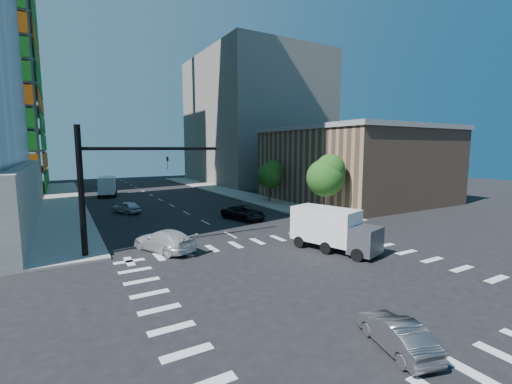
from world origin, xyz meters
TOP-DOWN VIEW (x-y plane):
  - ground at (0.00, 0.00)m, footprint 160.00×160.00m
  - road_markings at (0.00, 0.00)m, footprint 20.00×20.00m
  - sidewalk_ne at (12.50, 40.00)m, footprint 5.00×60.00m
  - sidewalk_nw at (-12.50, 40.00)m, footprint 5.00×60.00m
  - commercial_building at (25.00, 22.00)m, footprint 20.50×22.50m
  - bg_building_ne at (27.00, 55.00)m, footprint 24.00×30.00m
  - signal_mast_nw at (-10.00, 11.50)m, footprint 10.20×0.40m
  - tree_south at (12.63, 13.90)m, footprint 4.16×4.16m
  - tree_north at (12.93, 25.90)m, footprint 3.54×3.52m
  - car_nb_far at (4.11, 17.38)m, footprint 3.75×5.68m
  - car_sb_near at (-6.29, 10.20)m, footprint 4.20×5.86m
  - car_sb_mid at (-6.15, 27.36)m, footprint 3.25×4.45m
  - car_sb_cross at (-2.04, -6.69)m, footprint 2.24×3.90m
  - box_truck_near at (4.75, 3.82)m, footprint 4.17×6.42m
  - box_truck_far at (-6.21, 44.37)m, footprint 3.51×6.32m

SIDE VIEW (x-z plane):
  - ground at x=0.00m, z-range 0.00..0.00m
  - road_markings at x=0.00m, z-range 0.00..0.01m
  - sidewalk_ne at x=12.50m, z-range 0.00..0.15m
  - sidewalk_nw at x=-12.50m, z-range 0.00..0.15m
  - car_sb_cross at x=-2.04m, z-range 0.00..1.21m
  - car_sb_mid at x=-6.15m, z-range 0.00..1.41m
  - car_nb_far at x=4.11m, z-range 0.00..1.45m
  - car_sb_near at x=-6.29m, z-range 0.00..1.58m
  - box_truck_near at x=4.75m, z-range -0.18..2.94m
  - box_truck_far at x=-6.21m, z-range -0.18..2.96m
  - tree_north at x=12.93m, z-range 1.10..6.88m
  - tree_south at x=12.63m, z-range 1.27..8.10m
  - commercial_building at x=25.00m, z-range 0.01..10.61m
  - signal_mast_nw at x=-10.00m, z-range 0.99..9.99m
  - bg_building_ne at x=27.00m, z-range 0.00..28.00m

